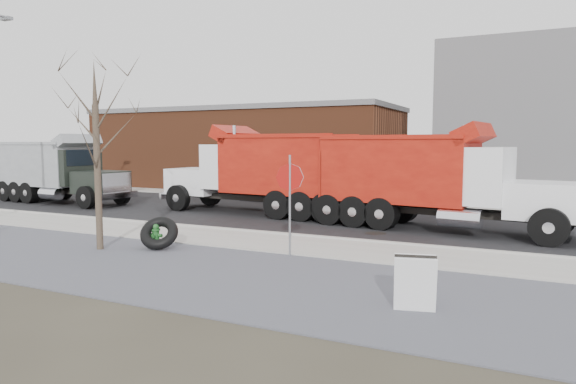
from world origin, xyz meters
The scene contains 16 objects.
ground centered at (0.00, 0.00, 0.00)m, with size 120.00×120.00×0.00m, color #383328.
gravel_verge centered at (0.00, -3.50, 0.01)m, with size 60.00×5.00×0.03m, color slate.
sidewalk centered at (0.00, 0.25, 0.03)m, with size 60.00×2.50×0.06m, color #9E9B93.
curb centered at (0.00, 1.55, 0.06)m, with size 60.00×0.15×0.11m, color #9E9B93.
road centered at (0.00, 6.30, 0.01)m, with size 60.00×9.40×0.02m, color black.
far_sidewalk centered at (0.00, 12.00, 0.03)m, with size 60.00×2.00×0.06m, color #9E9B93.
building_grey centered at (9.00, 18.00, 4.00)m, with size 12.00×10.00×8.00m.
building_brick centered at (-10.00, 17.00, 2.65)m, with size 20.20×8.20×5.30m.
bare_tree centered at (-3.20, -2.60, 3.30)m, with size 3.20×3.20×5.20m.
fire_hydrant centered at (-1.96, -1.74, 0.34)m, with size 0.42×0.41×0.74m.
truck_tire centered at (-1.76, -1.83, 0.47)m, with size 1.34×1.28×0.97m.
stop_sign centered at (1.93, -1.10, 1.82)m, with size 0.60×0.45×2.66m.
sandwich_board centered at (5.80, -4.15, 0.53)m, with size 0.80×0.61×1.00m.
dump_truck_red_a centered at (4.44, 4.81, 1.82)m, with size 8.94×3.49×3.57m.
dump_truck_red_b centered at (-2.54, 5.79, 1.86)m, with size 8.76×3.12×3.66m.
dump_truck_grey centered at (-13.60, 4.96, 1.71)m, with size 7.47×2.83×3.34m.
Camera 1 is at (7.59, -13.00, 2.96)m, focal length 32.00 mm.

